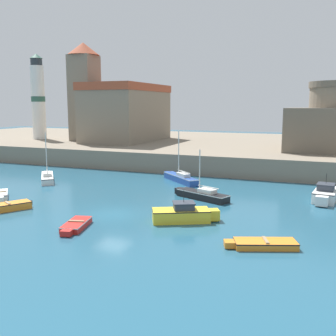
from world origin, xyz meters
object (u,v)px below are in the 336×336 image
dinghy_white_0 (0,195)px  motorboat_yellow_7 (183,214)px  sailboat_black_4 (202,195)px  sailboat_white_8 (47,177)px  motorboat_white_3 (325,194)px  fortress (335,125)px  lighthouse (38,98)px  sailboat_blue_6 (180,178)px  church (120,109)px  dinghy_orange_5 (6,207)px  dinghy_orange_1 (263,244)px  dinghy_red_2 (76,225)px

dinghy_white_0 → motorboat_yellow_7: motorboat_yellow_7 is taller
sailboat_black_4 → motorboat_yellow_7: size_ratio=1.16×
dinghy_white_0 → sailboat_black_4: 18.19m
sailboat_white_8 → dinghy_white_0: bearing=-79.7°
motorboat_white_3 → motorboat_yellow_7: motorboat_white_3 is taller
fortress → lighthouse: 48.15m
sailboat_black_4 → sailboat_white_8: bearing=174.4°
sailboat_black_4 → fortress: 26.23m
sailboat_blue_6 → sailboat_white_8: size_ratio=1.04×
church → lighthouse: (-14.89, -2.23, 1.79)m
dinghy_orange_5 → lighthouse: (-23.57, 32.57, 9.25)m
motorboat_yellow_7 → dinghy_orange_1: bearing=-27.5°
fortress → dinghy_orange_1: bearing=-97.0°
lighthouse → dinghy_orange_5: bearing=-54.1°
sailboat_blue_6 → fortress: 23.23m
dinghy_white_0 → sailboat_black_4: bearing=21.2°
motorboat_white_3 → dinghy_white_0: bearing=-159.7°
dinghy_orange_1 → dinghy_white_0: bearing=171.2°
church → lighthouse: size_ratio=1.14×
motorboat_yellow_7 → fortress: size_ratio=0.40×
motorboat_white_3 → fortress: size_ratio=0.43×
dinghy_red_2 → sailboat_white_8: size_ratio=0.68×
dinghy_white_0 → lighthouse: 36.90m
church → fortress: 33.24m
sailboat_white_8 → fortress: size_ratio=0.45×
sailboat_blue_6 → lighthouse: size_ratio=0.38×
sailboat_white_8 → fortress: 36.84m
dinghy_white_0 → dinghy_red_2: (11.42, -4.75, -0.07)m
sailboat_white_8 → fortress: (29.53, 21.36, 5.36)m
motorboat_white_3 → sailboat_black_4: 10.84m
sailboat_black_4 → lighthouse: lighthouse is taller
motorboat_white_3 → church: church is taller
dinghy_orange_1 → dinghy_orange_5: size_ratio=1.09×
dinghy_orange_5 → motorboat_yellow_7: bearing=9.9°
motorboat_yellow_7 → fortress: bearing=71.2°
fortress → church: bearing=176.4°
motorboat_white_3 → sailboat_blue_6: (-14.84, 3.34, -0.14)m
sailboat_white_8 → church: 24.80m
dinghy_orange_5 → lighthouse: size_ratio=0.27×
dinghy_orange_5 → motorboat_yellow_7: size_ratio=0.82×
dinghy_red_2 → sailboat_black_4: bearing=64.0°
dinghy_orange_1 → dinghy_red_2: bearing=-175.2°
dinghy_orange_1 → sailboat_white_8: size_ratio=0.81×
sailboat_white_8 → dinghy_orange_5: bearing=-65.9°
church → fortress: church is taller
church → dinghy_orange_5: bearing=-76.0°
motorboat_white_3 → dinghy_orange_5: bearing=-151.1°
sailboat_black_4 → sailboat_white_8: size_ratio=1.05×
dinghy_orange_5 → fortress: size_ratio=0.33×
dinghy_orange_5 → church: 36.64m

